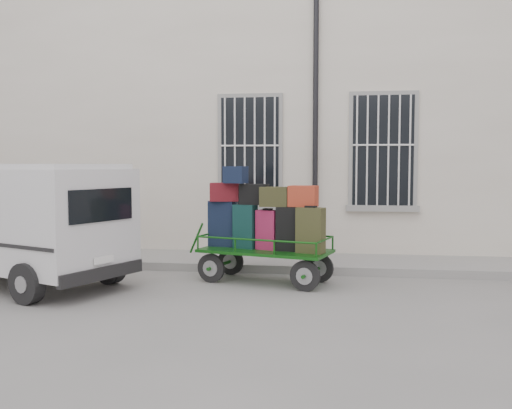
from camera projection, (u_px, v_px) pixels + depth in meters
The scene contains 5 objects.
ground at pixel (246, 290), 8.97m from camera, with size 80.00×80.00×0.00m, color slate.
building at pixel (282, 123), 14.19m from camera, with size 24.00×5.15×6.00m.
sidewalk at pixel (264, 262), 11.13m from camera, with size 24.00×1.70×0.15m, color gray.
luggage_cart at pixel (263, 226), 9.49m from camera, with size 2.57×1.51×1.94m.
van at pixel (16, 216), 9.29m from camera, with size 4.23×2.99×1.98m.
Camera 1 is at (1.44, -8.74, 1.97)m, focal length 40.00 mm.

